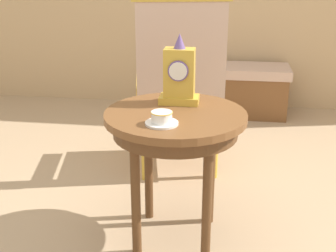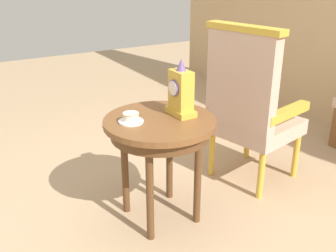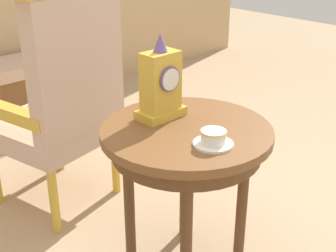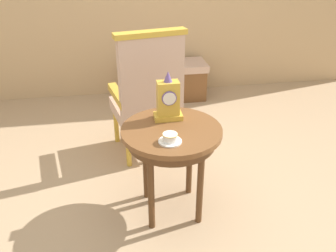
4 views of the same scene
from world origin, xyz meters
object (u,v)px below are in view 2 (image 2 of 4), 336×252
mantel_clock (181,93)px  armchair (250,104)px  teacup_left (131,118)px  side_table (160,132)px

mantel_clock → armchair: 0.65m
teacup_left → mantel_clock: (0.04, 0.31, 0.11)m
teacup_left → side_table: bearing=76.5°
side_table → mantel_clock: (0.00, 0.14, 0.22)m
mantel_clock → armchair: bearing=97.1°
teacup_left → armchair: bearing=92.2°
teacup_left → armchair: (-0.03, 0.92, -0.10)m
teacup_left → armchair: armchair is taller
mantel_clock → armchair: size_ratio=0.29×
side_table → teacup_left: bearing=-103.5°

